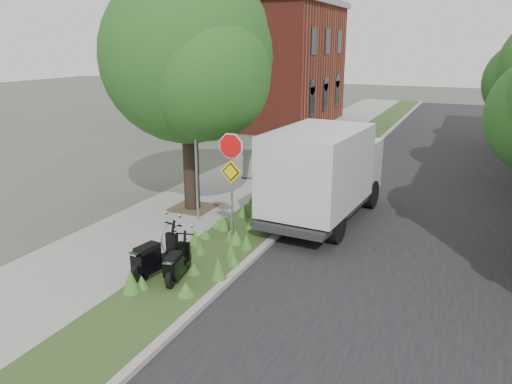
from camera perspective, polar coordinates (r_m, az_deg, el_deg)
ground at (r=13.10m, az=1.68°, el=-8.09°), size 120.00×120.00×0.00m
sidewalk_near at (r=23.40m, az=1.27°, el=3.23°), size 3.50×60.00×0.12m
verge at (r=22.53m, az=7.75°, el=2.55°), size 2.00×60.00×0.12m
kerb_near at (r=22.28m, az=10.22°, el=2.29°), size 0.20×60.00×0.13m
road at (r=21.79m, az=19.17°, el=1.13°), size 7.00×60.00×0.01m
street_tree_main at (r=16.32m, az=-7.99°, el=14.10°), size 6.21×5.54×7.66m
bare_post at (r=15.32m, az=-6.85°, el=3.84°), size 0.08×0.08×4.00m
bike_hoop at (r=13.60m, az=-9.92°, el=-5.12°), size 0.06×0.78×0.77m
sign_assembly at (r=13.39m, az=-2.86°, el=2.99°), size 0.94×0.08×3.22m
brick_building at (r=35.89m, az=0.91°, el=14.58°), size 9.40×10.40×8.30m
scooter_near at (r=11.91m, az=-9.10°, el=-8.44°), size 0.51×1.50×0.72m
scooter_far at (r=12.19m, az=-11.71°, el=-7.66°), size 0.56×1.78×0.85m
box_truck at (r=15.74m, az=7.77°, el=2.53°), size 2.66×5.87×2.59m
utility_cabinet at (r=20.67m, az=-0.30°, el=3.27°), size 1.06×0.85×1.22m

